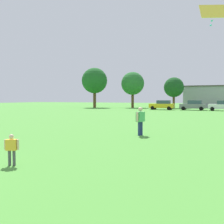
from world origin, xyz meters
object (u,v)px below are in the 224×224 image
Objects in this scene: kite at (213,12)px; tree_far_right at (174,87)px; child_kite_flyer at (12,147)px; adult_bystander at (140,119)px; tree_far_left at (95,81)px; tree_center at (133,84)px; parked_car_yellow_0 at (162,105)px; parked_car_gray_1 at (193,105)px; parked_car_white_2 at (223,106)px.

tree_far_right is at bearing 102.38° from kite.
child_kite_flyer is 8.27m from adult_bystander.
tree_far_left is 17.02m from tree_far_right.
child_kite_flyer is 51.07m from tree_center.
child_kite_flyer is at bearing 2.42° from adult_bystander.
kite reaches higher than parked_car_yellow_0.
kite is 34.35m from parked_car_gray_1.
parked_car_gray_1 is at bearing 97.46° from kite.
parked_car_yellow_0 and parked_car_white_2 have the same top height.
kite is 0.22× the size of tree_far_right.
parked_car_white_2 is (0.28, 33.17, -5.58)m from kite.
parked_car_gray_1 is at bearing 67.13° from child_kite_flyer.
kite is 46.41m from tree_far_left.
tree_far_left reaches higher than kite.
adult_bystander is 44.89m from tree_far_left.
kite is 33.63m from parked_car_white_2.
parked_car_gray_1 is 1.00× the size of parked_car_white_2.
kite is 0.18× the size of tree_center.
tree_center reaches higher than child_kite_flyer.
parked_car_yellow_0 reaches higher than adult_bystander.
adult_bystander is at bearing 83.16° from parked_car_white_2.
kite is 0.16× the size of tree_far_left.
tree_far_right is (-4.68, 7.77, 3.41)m from parked_car_gray_1.
tree_center reaches higher than parked_car_gray_1.
parked_car_yellow_0 is 5.35m from parked_car_gray_1.
parked_car_yellow_0 is 0.68× the size of tree_far_right.
tree_center reaches higher than kite.
child_kite_flyer is 0.23× the size of parked_car_yellow_0.
tree_far_left is 1.37× the size of tree_far_right.
child_kite_flyer is 51.34m from tree_far_left.
parked_car_gray_1 reaches higher than child_kite_flyer.
tree_center is (-17.86, 41.06, -1.23)m from kite.
parked_car_gray_1 is 0.50× the size of tree_far_left.
parked_car_yellow_0 and parked_car_gray_1 have the same top height.
parked_car_yellow_0 is 12.00m from tree_center.
tree_far_right is (-9.37, 8.21, 3.41)m from parked_car_white_2.
adult_bystander is at bearing 100.18° from parked_car_yellow_0.
adult_bystander is at bearing 56.37° from child_kite_flyer.
parked_car_gray_1 is at bearing -164.20° from adult_bystander.
parked_car_yellow_0 is 17.60m from tree_far_left.
tree_far_left is (-25.79, 38.57, -0.58)m from kite.
parked_car_yellow_0 is at bearing -43.52° from tree_center.
kite is at bearing 107.73° from adult_bystander.
parked_car_gray_1 is (-0.68, 33.80, -0.09)m from adult_bystander.
adult_bystander is 34.09m from parked_car_yellow_0.
kite is (5.47, 8.27, 5.85)m from child_kite_flyer.
child_kite_flyer is 0.62× the size of adult_bystander.
tree_far_right is at bearing -41.23° from parked_car_white_2.
parked_car_gray_1 is at bearing -13.08° from tree_far_left.
tree_far_right is at bearing 2.06° from tree_center.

